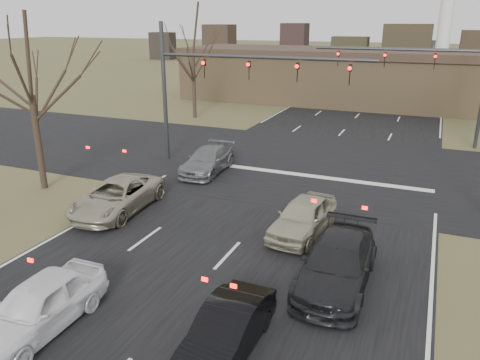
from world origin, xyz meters
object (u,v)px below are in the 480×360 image
object	(u,v)px
car_charcoal_sedan	(337,264)
car_grey_ahead	(208,160)
mast_arm_far	(439,69)
car_black_hatch	(227,330)
building	(392,78)
car_silver_suv	(117,196)
car_white_sedan	(38,306)
car_silver_ahead	(303,217)
mast_arm_near	(215,77)

from	to	relation	value
car_charcoal_sedan	car_grey_ahead	bearing A→B (deg)	134.90
mast_arm_far	car_grey_ahead	distance (m)	16.61
car_black_hatch	car_charcoal_sedan	xyz separation A→B (m)	(1.91, 4.27, 0.11)
building	car_charcoal_sedan	size ratio (longest dim) A/B	8.29
building	car_silver_suv	xyz separation A→B (m)	(-8.19, -33.07, -1.95)
building	car_charcoal_sedan	bearing A→B (deg)	-86.77
mast_arm_far	car_grey_ahead	bearing A→B (deg)	-134.42
mast_arm_far	car_black_hatch	size ratio (longest dim) A/B	2.88
car_silver_suv	car_white_sedan	distance (m)	8.37
car_white_sedan	car_silver_ahead	bearing A→B (deg)	59.37
mast_arm_far	car_white_sedan	xyz separation A→B (m)	(-9.18, -25.81, -4.29)
mast_arm_near	car_white_sedan	world-z (taller)	mast_arm_near
mast_arm_near	car_silver_ahead	size ratio (longest dim) A/B	2.82
car_black_hatch	car_white_sedan	bearing A→B (deg)	-167.12
building	car_grey_ahead	xyz separation A→B (m)	(-7.04, -26.45, -1.99)
car_black_hatch	car_grey_ahead	size ratio (longest dim) A/B	0.82
mast_arm_far	car_silver_ahead	bearing A→B (deg)	-103.72
car_silver_suv	car_charcoal_sedan	distance (m)	10.45
building	car_black_hatch	bearing A→B (deg)	-89.87
car_silver_ahead	car_silver_suv	bearing A→B (deg)	-167.26
car_white_sedan	mast_arm_far	bearing A→B (deg)	69.77
mast_arm_near	car_silver_ahead	xyz separation A→B (m)	(7.22, -7.15, -4.34)
car_grey_ahead	car_black_hatch	bearing A→B (deg)	-64.84
building	car_silver_suv	distance (m)	34.13
mast_arm_far	car_silver_suv	distance (m)	22.32
building	car_silver_suv	world-z (taller)	building
car_white_sedan	car_grey_ahead	distance (m)	14.50
car_silver_suv	mast_arm_far	bearing A→B (deg)	51.51
building	car_silver_ahead	world-z (taller)	building
mast_arm_near	car_grey_ahead	bearing A→B (deg)	-82.59
car_black_hatch	car_charcoal_sedan	world-z (taller)	car_charcoal_sedan
mast_arm_far	car_black_hatch	distance (m)	25.40
car_black_hatch	car_silver_suv	bearing A→B (deg)	141.75
car_silver_suv	car_silver_ahead	distance (m)	8.24
car_white_sedan	car_black_hatch	distance (m)	5.21
mast_arm_far	car_black_hatch	bearing A→B (deg)	-99.42
car_white_sedan	car_grey_ahead	size ratio (longest dim) A/B	0.92
car_black_hatch	mast_arm_near	bearing A→B (deg)	116.83
car_silver_suv	car_silver_ahead	bearing A→B (deg)	2.31
car_charcoal_sedan	building	bearing A→B (deg)	92.87
car_grey_ahead	mast_arm_near	bearing A→B (deg)	94.24
mast_arm_far	car_white_sedan	size ratio (longest dim) A/B	2.59
car_grey_ahead	car_silver_ahead	distance (m)	9.06
mast_arm_near	car_charcoal_sedan	world-z (taller)	mast_arm_near
mast_arm_near	car_black_hatch	bearing A→B (deg)	-63.50
car_white_sedan	car_charcoal_sedan	size ratio (longest dim) A/B	0.84
car_black_hatch	car_grey_ahead	world-z (taller)	car_grey_ahead
building	car_black_hatch	xyz separation A→B (m)	(0.09, -39.68, -2.03)
mast_arm_far	car_silver_suv	bearing A→B (deg)	-124.40
mast_arm_far	car_black_hatch	xyz separation A→B (m)	(-4.10, -24.68, -4.38)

